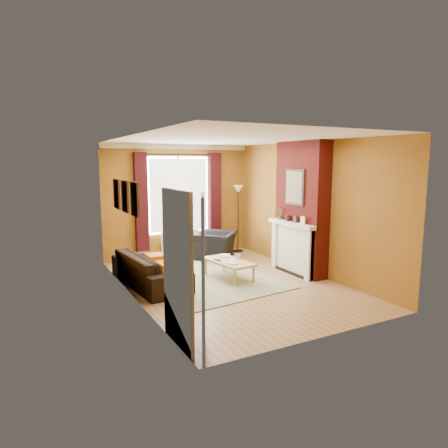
{
  "coord_description": "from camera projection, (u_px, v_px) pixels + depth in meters",
  "views": [
    {
      "loc": [
        -3.64,
        -6.68,
        2.36
      ],
      "look_at": [
        0.0,
        0.25,
        1.15
      ],
      "focal_mm": 32.0,
      "sensor_mm": 36.0,
      "label": 1
    }
  ],
  "objects": [
    {
      "name": "room_walls",
      "position": [
        251.0,
        210.0,
        8.19
      ],
      "size": [
        3.82,
        5.54,
        2.83
      ],
      "color": "#905E1B",
      "rests_on": "ground"
    },
    {
      "name": "floor_lamp",
      "position": [
        238.0,
        199.0,
        10.47
      ],
      "size": [
        0.3,
        0.3,
        1.77
      ],
      "rotation": [
        0.0,
        0.0,
        -0.19
      ],
      "color": "black",
      "rests_on": "ground"
    },
    {
      "name": "armchair",
      "position": [
        216.0,
        245.0,
        9.9
      ],
      "size": [
        1.32,
        1.32,
        0.65
      ],
      "primitive_type": "imported",
      "rotation": [
        0.0,
        0.0,
        3.97
      ],
      "color": "black",
      "rests_on": "ground"
    },
    {
      "name": "book_a",
      "position": [
        228.0,
        263.0,
        7.83
      ],
      "size": [
        0.18,
        0.24,
        0.02
      ],
      "primitive_type": "imported",
      "rotation": [
        0.0,
        0.0,
        -0.06
      ],
      "color": "#999999",
      "rests_on": "coffee_table"
    },
    {
      "name": "striped_rug",
      "position": [
        203.0,
        277.0,
        8.28
      ],
      "size": [
        2.72,
        3.54,
        0.02
      ],
      "rotation": [
        0.0,
        0.0,
        0.1
      ],
      "color": "#344A91",
      "rests_on": "ground"
    },
    {
      "name": "ground",
      "position": [
        230.0,
        283.0,
        7.87
      ],
      "size": [
        5.5,
        5.5,
        0.0
      ],
      "primitive_type": "plane",
      "color": "olive",
      "rests_on": "ground"
    },
    {
      "name": "wicker_stool",
      "position": [
        204.0,
        251.0,
        9.76
      ],
      "size": [
        0.38,
        0.38,
        0.44
      ],
      "rotation": [
        0.0,
        0.0,
        0.09
      ],
      "color": "#A37C46",
      "rests_on": "ground"
    },
    {
      "name": "book_b",
      "position": [
        220.0,
        255.0,
        8.51
      ],
      "size": [
        0.32,
        0.35,
        0.02
      ],
      "primitive_type": "imported",
      "rotation": [
        0.0,
        0.0,
        -0.55
      ],
      "color": "#999999",
      "rests_on": "coffee_table"
    },
    {
      "name": "mug",
      "position": [
        238.0,
        257.0,
        8.21
      ],
      "size": [
        0.11,
        0.11,
        0.1
      ],
      "primitive_type": "imported",
      "rotation": [
        0.0,
        0.0,
        -0.01
      ],
      "color": "#999999",
      "rests_on": "coffee_table"
    },
    {
      "name": "tv_remote",
      "position": [
        217.0,
        260.0,
        8.12
      ],
      "size": [
        0.08,
        0.17,
        0.02
      ],
      "rotation": [
        0.0,
        0.0,
        0.17
      ],
      "color": "#252527",
      "rests_on": "coffee_table"
    },
    {
      "name": "coffee_table",
      "position": [
        229.0,
        262.0,
        8.12
      ],
      "size": [
        0.71,
        1.21,
        0.38
      ],
      "rotation": [
        0.0,
        0.0,
        0.12
      ],
      "color": "tan",
      "rests_on": "ground"
    },
    {
      "name": "sofa",
      "position": [
        150.0,
        269.0,
        7.73
      ],
      "size": [
        1.03,
        2.2,
        0.62
      ],
      "primitive_type": "imported",
      "rotation": [
        0.0,
        0.0,
        1.67
      ],
      "color": "black",
      "rests_on": "ground"
    }
  ]
}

